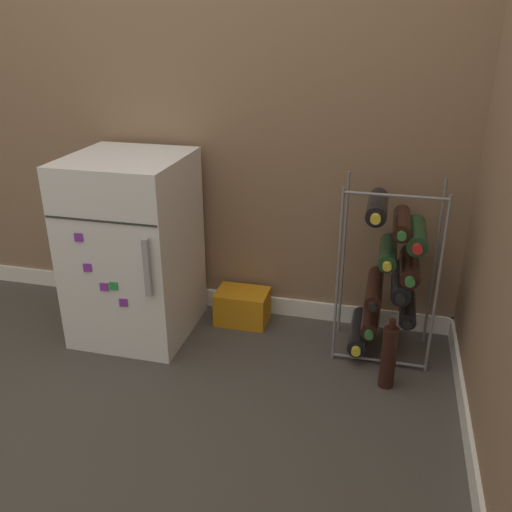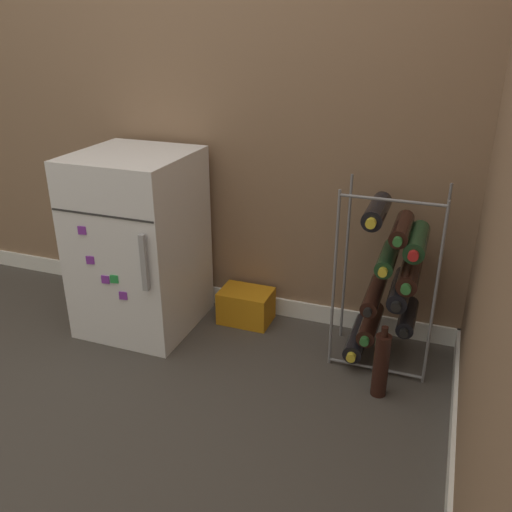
% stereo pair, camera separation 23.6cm
% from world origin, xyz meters
% --- Properties ---
extents(ground_plane, '(14.00, 14.00, 0.00)m').
position_xyz_m(ground_plane, '(0.00, 0.00, 0.00)').
color(ground_plane, '#423D38').
extents(wall_back, '(7.06, 0.07, 2.50)m').
position_xyz_m(wall_back, '(0.00, 0.69, 1.24)').
color(wall_back, '#84664C').
rests_on(wall_back, ground_plane).
extents(mini_fridge, '(0.50, 0.54, 0.84)m').
position_xyz_m(mini_fridge, '(-0.42, 0.37, 0.42)').
color(mini_fridge, white).
rests_on(mini_fridge, ground_plane).
extents(wine_rack, '(0.40, 0.33, 0.78)m').
position_xyz_m(wine_rack, '(0.72, 0.45, 0.39)').
color(wine_rack, slate).
rests_on(wine_rack, ground_plane).
extents(soda_box, '(0.25, 0.18, 0.16)m').
position_xyz_m(soda_box, '(0.04, 0.54, 0.08)').
color(soda_box, orange).
rests_on(soda_box, ground_plane).
extents(loose_bottle_floor, '(0.06, 0.06, 0.31)m').
position_xyz_m(loose_bottle_floor, '(0.74, 0.19, 0.14)').
color(loose_bottle_floor, black).
rests_on(loose_bottle_floor, ground_plane).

